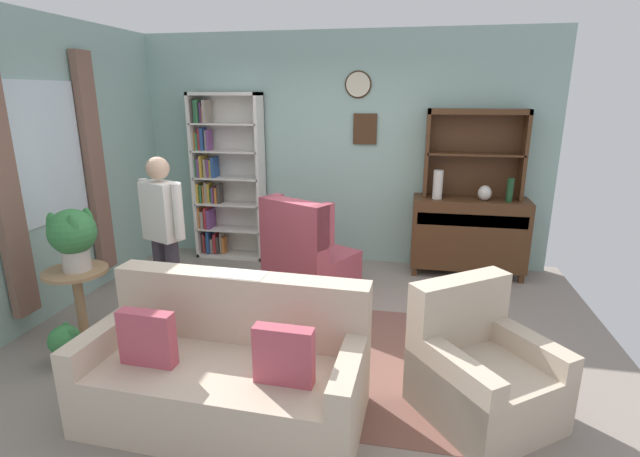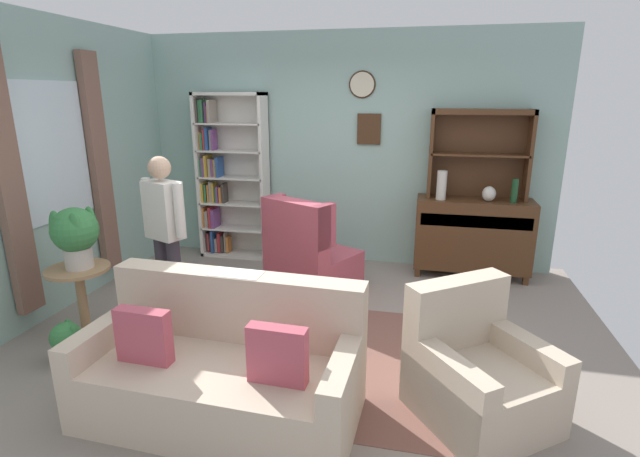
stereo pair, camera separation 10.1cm
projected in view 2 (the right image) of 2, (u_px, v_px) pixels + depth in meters
The scene contains 19 objects.
ground_plane at pixel (304, 337), 4.21m from camera, with size 5.40×4.60×0.02m, color gray.
wall_back at pixel (346, 151), 5.81m from camera, with size 5.00×0.09×2.80m.
wall_left at pixel (40, 170), 4.36m from camera, with size 0.16×4.20×2.80m.
area_rug at pixel (319, 356), 3.88m from camera, with size 2.57×1.88×0.01m, color brown.
bookshelf at pixel (228, 179), 6.06m from camera, with size 0.90×0.30×2.10m.
sideboard at pixel (472, 234), 5.49m from camera, with size 1.30×0.45×0.92m.
sideboard_hutch at pixel (480, 142), 5.30m from camera, with size 1.10×0.26×1.00m.
vase_tall at pixel (442, 185), 5.33m from camera, with size 0.11×0.11×0.33m, color beige.
vase_round at pixel (489, 194), 5.26m from camera, with size 0.15×0.15×0.17m, color beige.
bottle_wine at pixel (515, 191), 5.17m from camera, with size 0.07×0.07×0.27m, color #194223.
couch_floral at pixel (223, 371), 3.13m from camera, with size 1.83×0.92×0.90m.
armchair_floral at pixel (478, 376), 3.11m from camera, with size 1.07×1.07×0.88m.
wingback_chair at pixel (309, 258), 5.06m from camera, with size 1.06×1.07×1.05m.
plant_stand at pixel (82, 295), 4.08m from camera, with size 0.52×0.52×0.66m.
potted_plant_large at pixel (75, 233), 3.92m from camera, with size 0.38×0.38×0.52m.
potted_plant_small at pixel (67, 338), 3.77m from camera, with size 0.24×0.24×0.33m.
person_reading at pixel (165, 228), 4.26m from camera, with size 0.51×0.32×1.56m.
coffee_table at pixel (269, 308), 3.95m from camera, with size 0.80×0.50×0.42m.
book_stack at pixel (262, 295), 3.91m from camera, with size 0.22×0.14×0.11m.
Camera 2 is at (0.95, -3.66, 2.08)m, focal length 26.48 mm.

